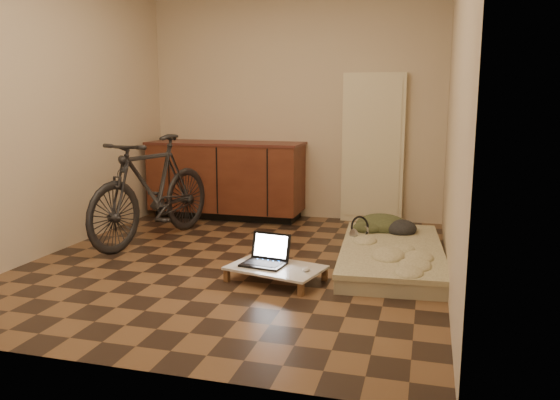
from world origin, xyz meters
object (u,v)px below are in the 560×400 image
(bicycle, at_px, (152,184))
(laptop, at_px, (266,258))
(futon, at_px, (392,255))
(lap_desk, at_px, (276,268))

(bicycle, relative_size, laptop, 4.88)
(futon, bearing_deg, bicycle, 172.08)
(bicycle, distance_m, futon, 2.41)
(futon, bearing_deg, laptop, -148.60)
(lap_desk, relative_size, laptop, 2.18)
(bicycle, height_order, laptop, bicycle)
(bicycle, xyz_separation_m, futon, (2.35, -0.15, -0.50))
(lap_desk, xyz_separation_m, laptop, (-0.10, 0.06, 0.06))
(bicycle, relative_size, futon, 0.98)
(futon, xyz_separation_m, lap_desk, (-0.84, -0.72, 0.03))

